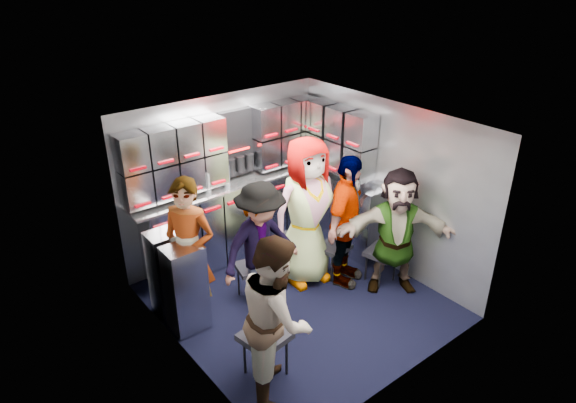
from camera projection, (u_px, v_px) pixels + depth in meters
floor at (298, 301)px, 5.89m from camera, size 3.00×3.00×0.00m
wall_back at (223, 177)px, 6.48m from camera, size 2.80×0.04×2.10m
wall_left at (180, 266)px, 4.65m from camera, size 0.04×3.00×2.10m
wall_right at (388, 187)px, 6.21m from camera, size 0.04×3.00×2.10m
ceiling at (300, 125)px, 4.96m from camera, size 2.80×3.00×0.02m
cart_bank_back at (234, 221)px, 6.58m from camera, size 2.68×0.38×0.99m
cart_bank_left at (177, 280)px, 5.40m from camera, size 0.38×0.76×0.99m
counter at (232, 184)px, 6.35m from camera, size 2.68×0.42×0.03m
locker_bank_back at (228, 147)px, 6.18m from camera, size 2.68×0.28×0.82m
locker_bank_right at (340, 140)px, 6.42m from camera, size 0.28×1.00×0.82m
right_cabinet at (342, 213)px, 6.79m from camera, size 0.28×1.20×1.00m
coffee_niche at (238, 144)px, 6.33m from camera, size 0.46×0.16×0.84m
red_latch_strip at (242, 200)px, 6.27m from camera, size 2.60×0.02×0.03m
jump_seat_near_left at (265, 338)px, 4.70m from camera, size 0.46×0.44×0.48m
jump_seat_mid_left at (252, 269)px, 5.84m from camera, size 0.41×0.40×0.41m
jump_seat_center at (296, 241)px, 6.26m from camera, size 0.51×0.49×0.49m
jump_seat_mid_right at (334, 249)px, 6.22m from camera, size 0.41×0.39×0.41m
jump_seat_near_right at (381, 254)px, 6.11m from camera, size 0.42×0.40×0.42m
attendant_standing at (189, 252)px, 5.30m from camera, size 0.66×0.71×1.63m
attendant_arc_a at (277, 317)px, 4.41m from camera, size 0.92×0.97×1.57m
attendant_arc_b at (261, 246)px, 5.54m from camera, size 0.98×0.58×1.49m
attendant_arc_c at (307, 212)px, 5.92m from camera, size 0.95×0.69×1.81m
attendant_arc_d at (346, 222)px, 5.90m from camera, size 1.03×0.78×1.62m
attendant_arc_e at (396, 231)px, 5.81m from camera, size 1.38×1.23×1.52m
bottle_left at (208, 183)px, 6.04m from camera, size 0.07×0.07×0.26m
bottle_mid at (227, 177)px, 6.19m from camera, size 0.06×0.06×0.27m
bottle_right at (305, 154)px, 6.88m from camera, size 0.06×0.06×0.27m
cup_left at (178, 198)px, 5.85m from camera, size 0.07×0.07×0.09m
cup_right at (291, 165)px, 6.77m from camera, size 0.08×0.08×0.10m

